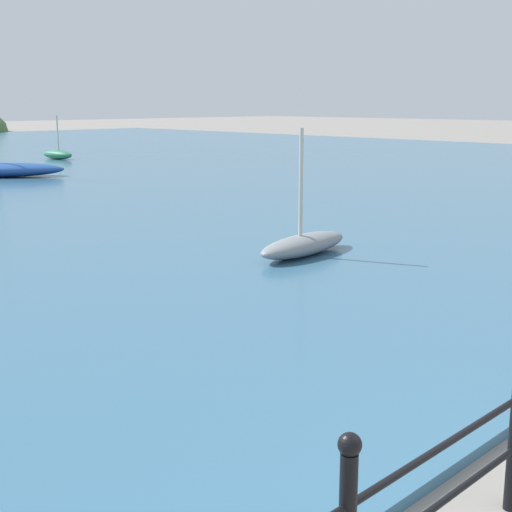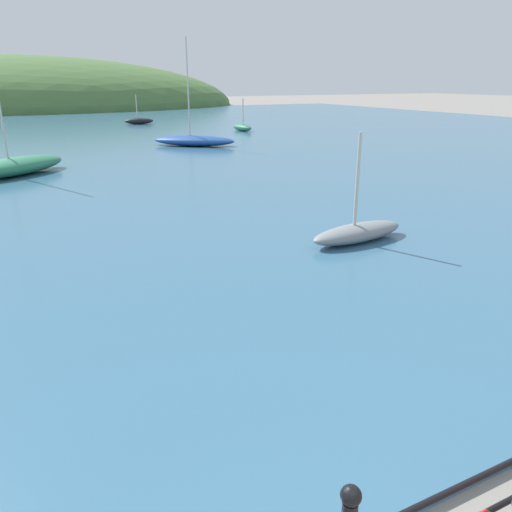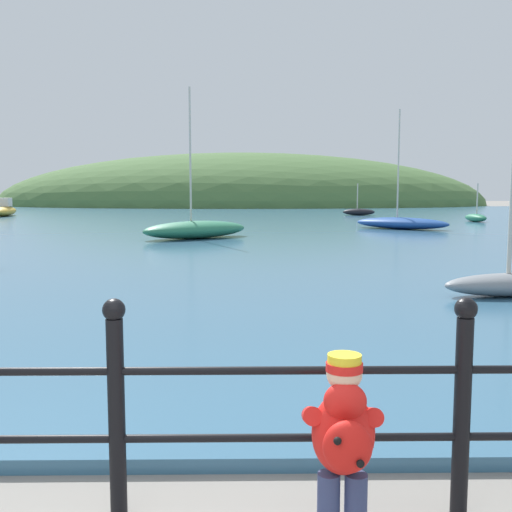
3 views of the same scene
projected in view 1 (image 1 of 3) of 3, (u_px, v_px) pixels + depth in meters
name	position (u px, v px, depth m)	size (l,w,h in m)	color
boat_far_left	(58.00, 154.00, 33.74)	(0.88, 2.08, 2.04)	#287551
boat_white_sailboat	(5.00, 169.00, 25.77)	(4.17, 3.68, 5.13)	#1E4793
boat_twin_mast	(304.00, 244.00, 12.60)	(2.39, 0.93, 2.23)	gray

